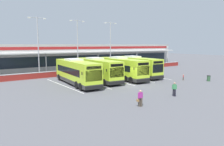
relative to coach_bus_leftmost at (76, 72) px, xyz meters
name	(u,v)px	position (x,y,z in m)	size (l,w,h in m)	color
ground_plane	(133,85)	(6.33, -5.59, -1.79)	(200.00, 200.00, 0.00)	#56565B
terminal_building	(61,56)	(6.33, 21.32, 1.23)	(70.00, 13.00, 6.00)	#B7B7B2
red_barrier_wall	(85,71)	(6.33, 8.91, -1.23)	(60.00, 0.40, 1.10)	maroon
coach_bus_leftmost	(76,72)	(0.00, 0.00, 0.00)	(3.82, 12.33, 3.78)	#B7DB2D
coach_bus_left_centre	(97,70)	(4.25, 0.86, 0.00)	(3.82, 12.33, 3.78)	#B7DB2D
coach_bus_centre	(121,68)	(8.66, 0.12, 0.00)	(3.82, 12.33, 3.78)	#B7DB2D
coach_bus_right_centre	(136,67)	(12.68, 0.82, 0.00)	(3.82, 12.33, 3.78)	#B7DB2D
bay_stripe_far_west	(63,85)	(-2.07, 0.41, -1.78)	(0.14, 13.00, 0.01)	silver
bay_stripe_west	(88,82)	(2.13, 0.41, -1.78)	(0.14, 13.00, 0.01)	silver
bay_stripe_mid_west	(109,80)	(6.33, 0.41, -1.78)	(0.14, 13.00, 0.01)	silver
bay_stripe_centre	(128,77)	(10.53, 0.41, -1.78)	(0.14, 13.00, 0.01)	silver
bay_stripe_mid_east	(145,75)	(14.73, 0.41, -1.78)	(0.14, 13.00, 0.01)	silver
pedestrian_with_handbag	(140,98)	(-0.30, -14.03, -0.93)	(0.63, 0.36, 1.62)	#4C4238
pedestrian_in_dark_coat	(174,89)	(5.70, -13.39, -0.91)	(0.48, 0.42, 1.62)	black
pedestrian_child	(183,77)	(15.99, -7.33, -1.24)	(0.29, 0.26, 1.00)	#4C4238
lamp_post_west	(38,43)	(-1.85, 11.91, 4.50)	(3.24, 0.28, 11.00)	#9E9EA3
lamp_post_centre	(78,43)	(6.28, 11.79, 4.50)	(3.24, 0.28, 11.00)	#9E9EA3
lamp_post_east	(111,43)	(14.46, 11.36, 4.50)	(3.24, 0.28, 11.00)	#9E9EA3
litter_bin	(209,78)	(18.58, -10.31, -1.32)	(0.54, 0.54, 0.93)	#2D5133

